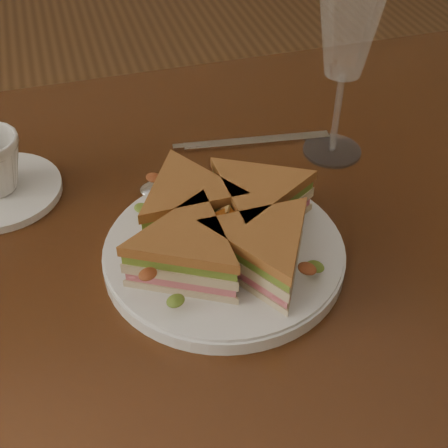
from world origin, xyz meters
The scene contains 7 objects.
table centered at (0.00, 0.00, 0.65)m, with size 1.20×0.80×0.75m.
plate centered at (0.01, -0.05, 0.76)m, with size 0.26×0.26×0.02m, color white.
sandwich_wedges centered at (0.01, -0.05, 0.80)m, with size 0.28×0.28×0.06m.
crisps_mound centered at (0.01, -0.05, 0.79)m, with size 0.09×0.09×0.05m, color #C15E18, non-canonical shape.
spoon centered at (-0.01, 0.08, 0.75)m, with size 0.18×0.07×0.01m.
knife centered at (0.11, 0.16, 0.75)m, with size 0.21×0.04×0.00m.
wine_glass centered at (0.21, 0.11, 0.92)m, with size 0.08×0.08×0.24m.
Camera 1 is at (-0.12, -0.51, 1.23)m, focal length 50.00 mm.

